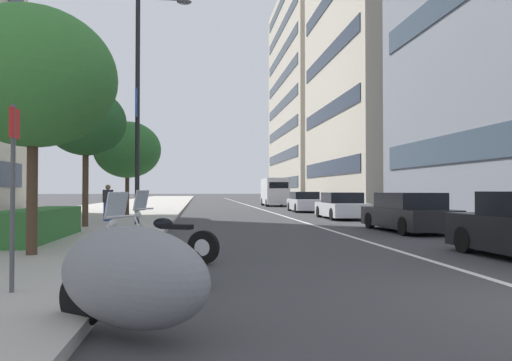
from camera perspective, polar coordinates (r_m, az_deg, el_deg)
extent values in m
cube|color=#B2ADA3|center=(35.88, -16.01, -3.37)|extent=(160.00, 9.30, 0.15)
cube|color=silver|center=(40.70, 0.19, -3.24)|extent=(110.00, 0.16, 0.01)
ellipsoid|color=gray|center=(5.14, -14.40, -10.84)|extent=(1.84, 2.00, 1.02)
cylinder|color=black|center=(5.78, -19.80, -13.01)|extent=(0.46, 0.53, 0.60)
cylinder|color=black|center=(8.42, -16.33, -9.20)|extent=(0.45, 0.57, 0.61)
cylinder|color=silver|center=(8.42, -16.33, -9.20)|extent=(0.28, 0.33, 0.31)
cylinder|color=black|center=(7.47, -8.09, -10.28)|extent=(0.45, 0.57, 0.61)
cylinder|color=silver|center=(7.47, -8.09, -10.28)|extent=(0.28, 0.33, 0.31)
cube|color=silver|center=(7.93, -12.46, -9.84)|extent=(0.43, 0.46, 0.28)
cube|color=black|center=(7.76, -11.44, -6.95)|extent=(0.55, 0.65, 0.10)
ellipsoid|color=brown|center=(7.98, -13.38, -6.34)|extent=(0.46, 0.51, 0.24)
cylinder|color=silver|center=(8.28, -16.26, -7.21)|extent=(0.22, 0.28, 0.64)
cylinder|color=silver|center=(8.38, -15.58, -7.14)|extent=(0.22, 0.28, 0.64)
cylinder|color=silver|center=(8.23, -15.50, -4.08)|extent=(0.51, 0.37, 0.04)
sphere|color=silver|center=(8.37, -16.40, -4.85)|extent=(0.14, 0.14, 0.14)
cube|color=#B2BCC6|center=(8.30, -15.99, -2.81)|extent=(0.43, 0.35, 0.44)
cylinder|color=silver|center=(7.87, -10.22, -10.71)|extent=(0.47, 0.61, 0.16)
cylinder|color=black|center=(10.81, -13.57, -7.25)|extent=(0.42, 0.65, 0.68)
cylinder|color=silver|center=(10.81, -13.57, -7.25)|extent=(0.27, 0.36, 0.34)
cylinder|color=black|center=(10.02, -6.17, -7.76)|extent=(0.42, 0.65, 0.68)
cylinder|color=silver|center=(10.02, -6.17, -7.76)|extent=(0.27, 0.36, 0.34)
cube|color=silver|center=(10.40, -10.02, -7.61)|extent=(0.41, 0.46, 0.28)
cube|color=black|center=(10.27, -9.15, -5.35)|extent=(0.49, 0.67, 0.10)
ellipsoid|color=black|center=(10.44, -10.81, -4.95)|extent=(0.43, 0.52, 0.24)
cylinder|color=silver|center=(10.68, -13.43, -5.68)|extent=(0.19, 0.30, 0.64)
cylinder|color=silver|center=(10.80, -13.00, -5.63)|extent=(0.19, 0.30, 0.64)
cylinder|color=silver|center=(10.67, -12.85, -3.24)|extent=(0.55, 0.31, 0.04)
sphere|color=silver|center=(10.78, -13.65, -3.86)|extent=(0.14, 0.14, 0.14)
cube|color=#B2BCC6|center=(10.72, -13.29, -2.27)|extent=(0.45, 0.31, 0.44)
cylinder|color=silver|center=(10.39, -8.28, -8.27)|extent=(0.40, 0.65, 0.16)
cylinder|color=black|center=(12.69, 23.23, -6.41)|extent=(0.63, 0.25, 0.62)
cube|color=black|center=(18.55, 17.25, -4.17)|extent=(4.68, 1.90, 0.70)
cube|color=black|center=(18.38, 17.45, -2.24)|extent=(2.59, 1.71, 0.56)
cylinder|color=black|center=(19.64, 13.18, -4.57)|extent=(0.62, 0.23, 0.62)
cylinder|color=black|center=(20.29, 17.50, -4.44)|extent=(0.62, 0.23, 0.62)
cylinder|color=black|center=(16.83, 16.96, -5.13)|extent=(0.62, 0.23, 0.62)
cylinder|color=black|center=(17.58, 21.81, -4.93)|extent=(0.62, 0.23, 0.62)
cube|color=silver|center=(26.03, 9.93, -3.33)|extent=(4.48, 1.92, 0.69)
cube|color=black|center=(25.92, 9.98, -1.99)|extent=(2.25, 1.74, 0.54)
cylinder|color=black|center=(27.25, 7.39, -3.63)|extent=(0.62, 0.23, 0.62)
cylinder|color=black|center=(27.68, 10.80, -3.58)|extent=(0.62, 0.23, 0.62)
cylinder|color=black|center=(24.40, 8.96, -3.91)|extent=(0.62, 0.23, 0.62)
cylinder|color=black|center=(24.88, 12.73, -3.84)|extent=(0.62, 0.23, 0.62)
cube|color=silver|center=(34.17, 5.68, -2.78)|extent=(4.51, 1.90, 0.74)
cube|color=black|center=(34.21, 5.66, -1.74)|extent=(2.53, 1.71, 0.50)
cylinder|color=black|center=(35.48, 3.94, -3.05)|extent=(0.63, 0.24, 0.62)
cylinder|color=black|center=(35.78, 6.51, -3.03)|extent=(0.63, 0.24, 0.62)
cylinder|color=black|center=(32.58, 4.76, -3.22)|extent=(0.63, 0.24, 0.62)
cylinder|color=black|center=(32.90, 7.55, -3.20)|extent=(0.63, 0.24, 0.62)
cube|color=silver|center=(46.16, 2.20, -1.24)|extent=(5.57, 2.18, 2.39)
cube|color=black|center=(43.45, 2.68, -0.55)|extent=(0.08, 1.74, 0.56)
cylinder|color=black|center=(47.93, 0.79, -2.50)|extent=(0.73, 0.28, 0.72)
cylinder|color=black|center=(48.17, 3.00, -2.49)|extent=(0.73, 0.28, 0.72)
cylinder|color=black|center=(44.19, 1.33, -2.62)|extent=(0.73, 0.28, 0.72)
cylinder|color=black|center=(44.45, 3.72, -2.60)|extent=(0.73, 0.28, 0.72)
cylinder|color=#47494C|center=(7.20, -26.56, -1.84)|extent=(0.06, 0.06, 2.48)
cube|color=red|center=(7.25, -26.38, 6.02)|extent=(0.32, 0.02, 0.40)
cylinder|color=#232326|center=(20.12, -13.68, 8.10)|extent=(0.18, 0.18, 9.13)
ellipsoid|color=slate|center=(21.14, -8.39, 19.97)|extent=(0.44, 0.60, 0.20)
cube|color=#194C99|center=(19.81, -13.80, 8.86)|extent=(0.56, 0.03, 1.10)
cube|color=#194C99|center=(20.49, -13.56, 8.52)|extent=(0.56, 0.03, 1.10)
cube|color=#337033|center=(14.65, -24.06, -4.68)|extent=(4.96, 1.10, 0.83)
cylinder|color=#473323|center=(11.22, -24.70, -1.72)|extent=(0.22, 0.22, 2.42)
ellipsoid|color=#387A33|center=(11.47, -24.59, 10.89)|extent=(3.45, 3.45, 2.93)
cylinder|color=#473323|center=(19.21, -19.31, -0.93)|extent=(0.22, 0.22, 2.79)
ellipsoid|color=#265B28|center=(19.38, -19.26, 6.48)|extent=(2.95, 2.95, 2.51)
cylinder|color=#473323|center=(27.65, -14.82, -1.61)|extent=(0.22, 0.22, 2.21)
ellipsoid|color=#2D6B2D|center=(27.74, -14.79, 3.50)|extent=(3.64, 3.64, 3.10)
cube|color=#33478C|center=(22.31, -16.93, -3.51)|extent=(0.35, 0.39, 0.81)
cube|color=#2D2D33|center=(22.29, -16.92, -1.75)|extent=(0.40, 0.47, 0.56)
sphere|color=#8C6647|center=(22.29, -16.91, -0.75)|extent=(0.22, 0.22, 0.22)
cube|color=#384756|center=(23.63, 26.36, 4.17)|extent=(23.84, 0.08, 1.50)
cube|color=#232D3D|center=(49.19, 8.46, 1.44)|extent=(19.54, 0.08, 1.50)
cube|color=#232D3D|center=(49.77, 8.44, 7.98)|extent=(19.54, 0.08, 1.50)
cube|color=#232D3D|center=(50.97, 8.42, 14.30)|extent=(19.54, 0.08, 1.50)
cube|color=beige|center=(80.15, 10.49, 9.68)|extent=(28.39, 20.84, 33.05)
cube|color=#2D3842|center=(76.30, 3.00, -0.28)|extent=(25.55, 0.08, 1.50)
cube|color=#2D3842|center=(76.47, 3.00, 2.76)|extent=(25.55, 0.08, 1.50)
cube|color=#2D3842|center=(76.85, 3.00, 5.78)|extent=(25.55, 0.08, 1.50)
cube|color=#2D3842|center=(77.45, 2.99, 8.77)|extent=(25.55, 0.08, 1.50)
cube|color=#2D3842|center=(78.25, 2.99, 11.70)|extent=(25.55, 0.08, 1.50)
cube|color=#2D3842|center=(79.25, 2.99, 14.56)|extent=(25.55, 0.08, 1.50)
cube|color=#2D3842|center=(80.44, 2.98, 17.35)|extent=(25.55, 0.08, 1.50)
cube|color=#2D3842|center=(81.82, 2.98, 20.04)|extent=(25.55, 0.08, 1.50)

